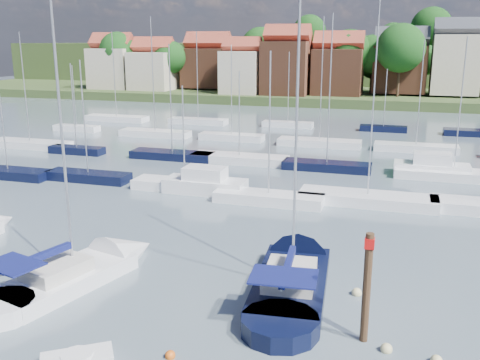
% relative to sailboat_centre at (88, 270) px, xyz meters
% --- Properties ---
extents(ground, '(260.00, 260.00, 0.00)m').
position_rel_sailboat_centre_xyz_m(ground, '(5.57, 37.67, -0.35)').
color(ground, '#4E5E6A').
rests_on(ground, ground).
extents(sailboat_centre, '(6.20, 12.41, 16.28)m').
position_rel_sailboat_centre_xyz_m(sailboat_centre, '(0.00, 0.00, 0.00)').
color(sailboat_centre, white).
rests_on(sailboat_centre, ground).
extents(sailboat_navy, '(4.73, 13.67, 18.47)m').
position_rel_sailboat_centre_xyz_m(sailboat_navy, '(10.97, 3.27, -0.01)').
color(sailboat_navy, black).
rests_on(sailboat_navy, ground).
extents(tender, '(3.04, 2.67, 0.61)m').
position_rel_sailboat_centre_xyz_m(tender, '(4.28, -7.51, -0.12)').
color(tender, white).
rests_on(tender, ground).
extents(timber_piling, '(0.40, 0.40, 7.19)m').
position_rel_sailboat_centre_xyz_m(timber_piling, '(15.10, -2.25, 1.22)').
color(timber_piling, '#4C331E').
rests_on(timber_piling, ground).
extents(buoy_c, '(0.51, 0.51, 0.51)m').
position_rel_sailboat_centre_xyz_m(buoy_c, '(-0.44, -4.32, -0.35)').
color(buoy_c, '#D85914').
rests_on(buoy_c, ground).
extents(buoy_d, '(0.43, 0.43, 0.43)m').
position_rel_sailboat_centre_xyz_m(buoy_d, '(7.61, -5.91, -0.35)').
color(buoy_d, '#D85914').
rests_on(buoy_d, ground).
extents(buoy_e, '(0.54, 0.54, 0.54)m').
position_rel_sailboat_centre_xyz_m(buoy_e, '(12.22, 3.41, -0.35)').
color(buoy_e, '#D85914').
rests_on(buoy_e, ground).
extents(buoy_g, '(0.52, 0.52, 0.52)m').
position_rel_sailboat_centre_xyz_m(buoy_g, '(14.43, 2.06, -0.35)').
color(buoy_g, beige).
rests_on(buoy_g, ground).
extents(buoy_h, '(0.51, 0.51, 0.51)m').
position_rel_sailboat_centre_xyz_m(buoy_h, '(16.09, -2.82, -0.35)').
color(buoy_h, beige).
rests_on(buoy_h, ground).
extents(marina_field, '(79.62, 41.41, 15.93)m').
position_rel_sailboat_centre_xyz_m(marina_field, '(7.48, 32.82, 0.08)').
color(marina_field, white).
rests_on(marina_field, ground).
extents(far_shore_town, '(212.46, 90.00, 22.27)m').
position_rel_sailboat_centre_xyz_m(far_shore_town, '(7.80, 130.34, 4.25)').
color(far_shore_town, '#3A4D26').
rests_on(far_shore_town, ground).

